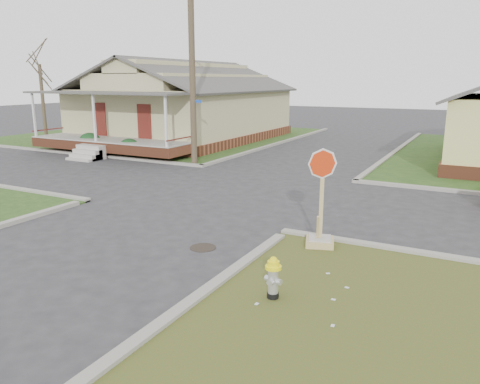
% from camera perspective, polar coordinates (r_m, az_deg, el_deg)
% --- Properties ---
extents(ground, '(120.00, 120.00, 0.00)m').
position_cam_1_polar(ground, '(13.08, -11.56, -4.44)').
color(ground, '#2A2A2C').
rests_on(ground, ground).
extents(verge_far_left, '(19.00, 19.00, 0.05)m').
position_cam_1_polar(verge_far_left, '(34.87, -9.51, 6.85)').
color(verge_far_left, '#213F16').
rests_on(verge_far_left, ground).
extents(curbs, '(80.00, 40.00, 0.12)m').
position_cam_1_polar(curbs, '(17.07, -0.95, 0.08)').
color(curbs, gray).
rests_on(curbs, ground).
extents(manhole, '(0.64, 0.64, 0.01)m').
position_cam_1_polar(manhole, '(11.46, -4.53, -6.76)').
color(manhole, black).
rests_on(manhole, ground).
extents(corner_house, '(10.10, 15.50, 5.30)m').
position_cam_1_polar(corner_house, '(31.86, -6.75, 10.40)').
color(corner_house, brown).
rests_on(corner_house, ground).
extents(utility_pole, '(1.80, 0.28, 9.00)m').
position_cam_1_polar(utility_pole, '(22.13, -5.86, 15.25)').
color(utility_pole, '#3D3323').
rests_on(utility_pole, ground).
extents(tree_far_left, '(0.22, 0.22, 4.90)m').
position_cam_1_polar(tree_far_left, '(33.80, -22.88, 10.00)').
color(tree_far_left, '#3D3323').
rests_on(tree_far_left, verge_far_left).
extents(fire_hydrant, '(0.30, 0.30, 0.81)m').
position_cam_1_polar(fire_hydrant, '(8.69, 4.07, -10.10)').
color(fire_hydrant, black).
rests_on(fire_hydrant, ground).
extents(stop_sign, '(0.68, 0.66, 2.38)m').
position_cam_1_polar(stop_sign, '(11.45, 9.77, -3.99)').
color(stop_sign, '#9F8756').
rests_on(stop_sign, ground).
extents(hedge_left, '(1.41, 1.15, 1.07)m').
position_cam_1_polar(hedge_left, '(27.42, -17.81, 5.80)').
color(hedge_left, '#163E1A').
rests_on(hedge_left, verge_far_left).
extents(hedge_right, '(1.31, 1.07, 1.00)m').
position_cam_1_polar(hedge_right, '(25.06, -13.33, 5.32)').
color(hedge_right, '#163E1A').
rests_on(hedge_right, verge_far_left).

